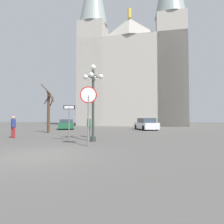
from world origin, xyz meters
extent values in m
plane|color=#514F4C|center=(0.00, 0.00, 0.00)|extent=(120.00, 120.00, 0.00)
cube|color=#ADA89E|center=(3.44, 32.21, 8.48)|extent=(21.38, 14.03, 16.96)
pyramid|color=#ADA89E|center=(3.04, 26.99, 18.71)|extent=(7.30, 2.55, 3.50)
cylinder|color=gold|center=(3.04, 26.99, 21.36)|extent=(0.70, 0.70, 1.80)
cube|color=#ADA89E|center=(-4.44, 29.18, 10.29)|extent=(5.62, 5.62, 20.59)
cube|color=#ADA89E|center=(10.76, 28.00, 10.29)|extent=(5.62, 5.62, 20.59)
cylinder|color=slate|center=(1.44, 2.50, 1.32)|extent=(0.08, 0.08, 2.64)
cylinder|color=red|center=(1.44, 2.50, 2.68)|extent=(0.87, 0.21, 0.88)
cylinder|color=white|center=(1.44, 2.48, 2.68)|extent=(0.76, 0.15, 0.77)
cylinder|color=slate|center=(-0.34, 4.50, 1.08)|extent=(0.07, 0.07, 2.17)
cube|color=black|center=(-0.34, 4.50, 2.17)|extent=(0.74, 0.08, 0.25)
cube|color=white|center=(-0.34, 4.49, 2.17)|extent=(0.62, 0.05, 0.18)
cylinder|color=#2D3833|center=(1.22, 4.53, 2.28)|extent=(0.16, 0.16, 4.56)
cylinder|color=#2D3833|center=(1.22, 4.53, 0.15)|extent=(0.36, 0.36, 0.30)
sphere|color=white|center=(1.22, 4.53, 4.73)|extent=(0.34, 0.34, 0.34)
sphere|color=white|center=(1.72, 4.53, 4.11)|extent=(0.31, 0.31, 0.31)
cylinder|color=#2D3833|center=(1.47, 4.53, 4.11)|extent=(0.05, 0.50, 0.05)
sphere|color=white|center=(1.22, 5.03, 4.11)|extent=(0.31, 0.31, 0.31)
cylinder|color=#2D3833|center=(1.22, 4.78, 4.11)|extent=(0.50, 0.05, 0.05)
sphere|color=white|center=(0.73, 4.53, 4.11)|extent=(0.31, 0.31, 0.31)
cylinder|color=#2D3833|center=(0.97, 4.53, 4.11)|extent=(0.05, 0.50, 0.05)
sphere|color=white|center=(1.22, 4.03, 4.11)|extent=(0.31, 0.31, 0.31)
cylinder|color=#2D3833|center=(1.22, 4.28, 4.11)|extent=(0.50, 0.05, 0.05)
cylinder|color=#473323|center=(-4.75, 10.57, 2.02)|extent=(0.27, 0.27, 4.03)
cylinder|color=#473323|center=(-4.56, 10.79, 3.08)|extent=(0.57, 0.51, 0.70)
cylinder|color=#473323|center=(-4.80, 10.05, 4.33)|extent=(1.11, 0.19, 1.09)
cylinder|color=#473323|center=(-4.49, 10.27, 3.89)|extent=(0.71, 0.65, 1.00)
cylinder|color=#473323|center=(-5.00, 10.76, 3.44)|extent=(0.52, 0.62, 1.14)
cylinder|color=#473323|center=(-4.46, 10.32, 3.62)|extent=(0.61, 0.71, 1.05)
cube|color=silver|center=(5.31, 16.61, 0.53)|extent=(2.99, 4.62, 0.76)
cube|color=#333D47|center=(5.37, 16.40, 1.20)|extent=(2.25, 2.77, 0.58)
cylinder|color=black|center=(4.10, 17.75, 0.32)|extent=(0.40, 0.68, 0.64)
cylinder|color=black|center=(5.64, 18.23, 0.32)|extent=(0.40, 0.68, 0.64)
cylinder|color=black|center=(4.97, 14.98, 0.32)|extent=(0.40, 0.68, 0.64)
cylinder|color=black|center=(6.51, 15.46, 0.32)|extent=(0.40, 0.68, 0.64)
cube|color=#1E5B38|center=(-5.39, 17.08, 0.48)|extent=(3.35, 4.92, 0.67)
cube|color=#333D47|center=(-5.47, 17.30, 1.07)|extent=(2.48, 2.98, 0.50)
cylinder|color=black|center=(-4.06, 15.93, 0.32)|extent=(0.43, 0.68, 0.64)
cylinder|color=black|center=(-5.65, 15.34, 0.32)|extent=(0.43, 0.68, 0.64)
cylinder|color=black|center=(-5.13, 18.83, 0.32)|extent=(0.43, 0.68, 0.64)
cylinder|color=black|center=(-6.73, 18.23, 0.32)|extent=(0.43, 0.68, 0.64)
cylinder|color=#594C47|center=(0.37, 7.06, 0.40)|extent=(0.12, 0.12, 0.80)
cylinder|color=#594C47|center=(0.32, 6.91, 0.40)|extent=(0.12, 0.12, 0.80)
cylinder|color=#33663F|center=(0.34, 6.98, 1.10)|extent=(0.32, 0.32, 0.60)
sphere|color=tan|center=(0.34, 6.98, 1.51)|extent=(0.22, 0.22, 0.22)
cylinder|color=maroon|center=(-4.97, 5.69, 0.40)|extent=(0.12, 0.12, 0.80)
cylinder|color=maroon|center=(-5.13, 5.66, 0.40)|extent=(0.12, 0.12, 0.80)
cylinder|color=navy|center=(-5.05, 5.67, 1.10)|extent=(0.32, 0.32, 0.60)
sphere|color=tan|center=(-5.05, 5.67, 1.51)|extent=(0.22, 0.22, 0.22)
camera|label=1|loc=(3.80, -6.67, 1.45)|focal=28.90mm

